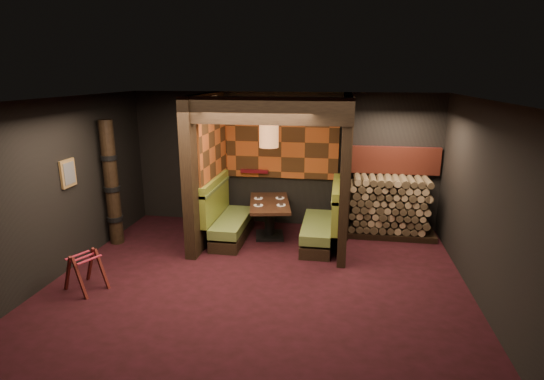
{
  "coord_description": "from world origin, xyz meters",
  "views": [
    {
      "loc": [
        1.2,
        -6.08,
        3.2
      ],
      "look_at": [
        0.0,
        1.3,
        1.15
      ],
      "focal_mm": 28.0,
      "sensor_mm": 36.0,
      "label": 1
    }
  ],
  "objects_px": {
    "booth_bench_left": "(227,220)",
    "pendant_lamp": "(269,135)",
    "booth_bench_right": "(323,225)",
    "dining_table": "(269,213)",
    "totem_column": "(112,184)",
    "luggage_rack": "(85,270)",
    "firewood_stack": "(392,207)"
  },
  "relations": [
    {
      "from": "booth_bench_left",
      "to": "luggage_rack",
      "type": "xyz_separation_m",
      "value": [
        -1.6,
        -2.36,
        -0.08
      ]
    },
    {
      "from": "dining_table",
      "to": "luggage_rack",
      "type": "xyz_separation_m",
      "value": [
        -2.42,
        -2.59,
        -0.19
      ]
    },
    {
      "from": "luggage_rack",
      "to": "totem_column",
      "type": "distance_m",
      "value": 2.07
    },
    {
      "from": "firewood_stack",
      "to": "pendant_lamp",
      "type": "bearing_deg",
      "value": -167.71
    },
    {
      "from": "dining_table",
      "to": "pendant_lamp",
      "type": "xyz_separation_m",
      "value": [
        0.0,
        -0.05,
        1.57
      ]
    },
    {
      "from": "dining_table",
      "to": "luggage_rack",
      "type": "relative_size",
      "value": 2.14
    },
    {
      "from": "booth_bench_left",
      "to": "totem_column",
      "type": "height_order",
      "value": "totem_column"
    },
    {
      "from": "dining_table",
      "to": "luggage_rack",
      "type": "height_order",
      "value": "dining_table"
    },
    {
      "from": "booth_bench_left",
      "to": "firewood_stack",
      "type": "height_order",
      "value": "firewood_stack"
    },
    {
      "from": "booth_bench_left",
      "to": "booth_bench_right",
      "type": "height_order",
      "value": "same"
    },
    {
      "from": "booth_bench_right",
      "to": "pendant_lamp",
      "type": "distance_m",
      "value": 2.0
    },
    {
      "from": "booth_bench_right",
      "to": "luggage_rack",
      "type": "relative_size",
      "value": 2.24
    },
    {
      "from": "booth_bench_left",
      "to": "dining_table",
      "type": "relative_size",
      "value": 1.05
    },
    {
      "from": "booth_bench_left",
      "to": "pendant_lamp",
      "type": "height_order",
      "value": "pendant_lamp"
    },
    {
      "from": "booth_bench_left",
      "to": "pendant_lamp",
      "type": "distance_m",
      "value": 1.87
    },
    {
      "from": "pendant_lamp",
      "to": "booth_bench_left",
      "type": "bearing_deg",
      "value": -168.21
    },
    {
      "from": "dining_table",
      "to": "firewood_stack",
      "type": "relative_size",
      "value": 0.88
    },
    {
      "from": "booth_bench_left",
      "to": "totem_column",
      "type": "bearing_deg",
      "value": -165.25
    },
    {
      "from": "booth_bench_right",
      "to": "pendant_lamp",
      "type": "bearing_deg",
      "value": 170.98
    },
    {
      "from": "dining_table",
      "to": "totem_column",
      "type": "distance_m",
      "value": 3.08
    },
    {
      "from": "luggage_rack",
      "to": "firewood_stack",
      "type": "distance_m",
      "value": 5.74
    },
    {
      "from": "pendant_lamp",
      "to": "booth_bench_right",
      "type": "bearing_deg",
      "value": -9.02
    },
    {
      "from": "booth_bench_right",
      "to": "dining_table",
      "type": "bearing_deg",
      "value": 168.4
    },
    {
      "from": "booth_bench_left",
      "to": "luggage_rack",
      "type": "relative_size",
      "value": 2.24
    },
    {
      "from": "pendant_lamp",
      "to": "firewood_stack",
      "type": "height_order",
      "value": "pendant_lamp"
    },
    {
      "from": "pendant_lamp",
      "to": "totem_column",
      "type": "xyz_separation_m",
      "value": [
        -2.91,
        -0.72,
        -0.89
      ]
    },
    {
      "from": "booth_bench_right",
      "to": "booth_bench_left",
      "type": "bearing_deg",
      "value": 180.0
    },
    {
      "from": "totem_column",
      "to": "dining_table",
      "type": "bearing_deg",
      "value": 14.85
    },
    {
      "from": "booth_bench_left",
      "to": "booth_bench_right",
      "type": "xyz_separation_m",
      "value": [
        1.89,
        0.0,
        0.0
      ]
    },
    {
      "from": "pendant_lamp",
      "to": "luggage_rack",
      "type": "height_order",
      "value": "pendant_lamp"
    },
    {
      "from": "luggage_rack",
      "to": "dining_table",
      "type": "bearing_deg",
      "value": 46.9
    },
    {
      "from": "luggage_rack",
      "to": "firewood_stack",
      "type": "height_order",
      "value": "firewood_stack"
    }
  ]
}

